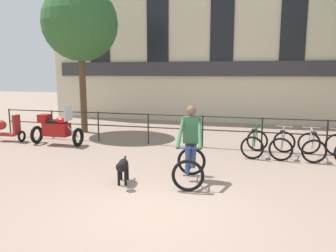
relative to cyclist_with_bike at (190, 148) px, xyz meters
The scene contains 11 objects.
ground_plane 1.92m from the cyclist_with_bike, 98.46° to the right, with size 60.00×60.00×0.00m, color gray.
canal_railing 3.47m from the cyclist_with_bike, 94.29° to the left, with size 15.05×0.05×1.05m.
building_facade 9.99m from the cyclist_with_bike, 91.61° to the left, with size 18.00×0.72×9.13m.
cyclist_with_bike is the anchor object (origin of this frame).
dog 1.56m from the cyclist_with_bike, 157.07° to the right, with size 0.39×0.98×0.58m.
parked_motorcycle 5.67m from the cyclist_with_bike, 153.81° to the left, with size 1.74×0.65×1.35m.
parked_bicycle_near_lamp 3.16m from the cyclist_with_bike, 63.31° to the left, with size 0.80×1.19×0.86m.
parked_bicycle_mid_left 3.58m from the cyclist_with_bike, 51.97° to the left, with size 0.83×1.20×0.86m.
parked_bicycle_mid_right 4.10m from the cyclist_with_bike, 43.28° to the left, with size 0.69×1.13×0.86m.
parked_scooter 7.67m from the cyclist_with_bike, 160.28° to the left, with size 1.30×0.46×0.96m.
tree_canalside_left 8.11m from the cyclist_with_bike, 137.61° to the left, with size 2.96×2.96×5.82m.
Camera 1 is at (1.60, -5.30, 2.44)m, focal length 35.00 mm.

